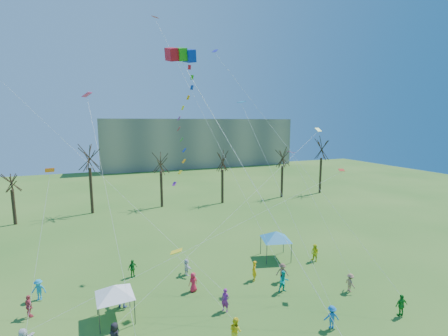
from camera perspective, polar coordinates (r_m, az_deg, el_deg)
name	(u,v)px	position (r m, az deg, el deg)	size (l,w,h in m)	color
distant_building	(199,142)	(101.36, -4.66, 4.68)	(60.00, 14.00, 15.00)	gray
bare_tree_row	(168,164)	(52.10, -10.26, 0.74)	(68.82, 7.64, 11.18)	black
big_box_kite	(188,127)	(20.66, -6.57, 7.52)	(4.29, 5.84, 19.53)	red
canopy_tent_white	(114,290)	(25.12, -19.39, -20.35)	(3.56, 3.56, 2.67)	#3F3F44
canopy_tent_blue	(276,235)	(33.50, 9.45, -12.06)	(3.79, 3.79, 2.94)	#3F3F44
festival_crowd	(196,298)	(25.87, -5.23, -22.52)	(26.40, 14.19, 1.84)	#E2451C
small_kites_aloft	(203,134)	(26.36, -3.86, 6.23)	(32.08, 17.21, 33.65)	#F24F0C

